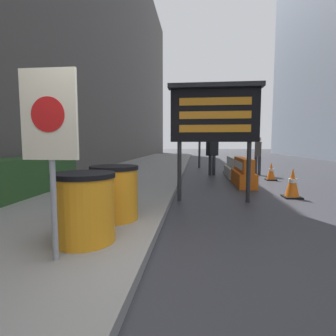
% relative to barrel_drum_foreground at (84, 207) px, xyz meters
% --- Properties ---
extents(ground_plane, '(120.00, 120.00, 0.00)m').
position_rel_barrel_drum_foreground_xyz_m(ground_plane, '(0.83, -0.60, -0.58)').
color(ground_plane, '#2D2D33').
extents(barrel_drum_foreground, '(0.78, 0.78, 0.87)m').
position_rel_barrel_drum_foreground_xyz_m(barrel_drum_foreground, '(0.00, 0.00, 0.00)').
color(barrel_drum_foreground, orange).
rests_on(barrel_drum_foreground, sidewalk_left).
extents(barrel_drum_middle, '(0.78, 0.78, 0.87)m').
position_rel_barrel_drum_foreground_xyz_m(barrel_drum_middle, '(0.07, 0.99, 0.00)').
color(barrel_drum_middle, orange).
rests_on(barrel_drum_middle, sidewalk_left).
extents(warning_sign, '(0.59, 0.08, 1.98)m').
position_rel_barrel_drum_foreground_xyz_m(warning_sign, '(-0.09, -0.55, 0.93)').
color(warning_sign, gray).
rests_on(warning_sign, sidewalk_left).
extents(message_board, '(2.13, 0.36, 2.71)m').
position_rel_barrel_drum_foreground_xyz_m(message_board, '(1.79, 3.10, 1.44)').
color(message_board, '#28282B').
rests_on(message_board, ground_plane).
extents(jersey_barrier_orange_far, '(0.53, 1.93, 0.90)m').
position_rel_barrel_drum_foreground_xyz_m(jersey_barrier_orange_far, '(2.92, 5.64, -0.18)').
color(jersey_barrier_orange_far, orange).
rests_on(jersey_barrier_orange_far, ground_plane).
extents(jersey_barrier_white, '(0.56, 2.10, 0.80)m').
position_rel_barrel_drum_foreground_xyz_m(jersey_barrier_white, '(2.92, 7.85, -0.23)').
color(jersey_barrier_white, silver).
rests_on(jersey_barrier_white, ground_plane).
extents(traffic_cone_near, '(0.43, 0.43, 0.76)m').
position_rel_barrel_drum_foreground_xyz_m(traffic_cone_near, '(3.81, 3.74, -0.21)').
color(traffic_cone_near, black).
rests_on(traffic_cone_near, ground_plane).
extents(traffic_cone_mid, '(0.38, 0.38, 0.68)m').
position_rel_barrel_drum_foreground_xyz_m(traffic_cone_mid, '(4.16, 6.94, -0.25)').
color(traffic_cone_mid, black).
rests_on(traffic_cone_mid, ground_plane).
extents(traffic_cone_far, '(0.34, 0.34, 0.62)m').
position_rel_barrel_drum_foreground_xyz_m(traffic_cone_far, '(2.84, 9.28, -0.28)').
color(traffic_cone_far, black).
rests_on(traffic_cone_far, ground_plane).
extents(traffic_light_near_curb, '(0.28, 0.44, 4.08)m').
position_rel_barrel_drum_foreground_xyz_m(traffic_light_near_curb, '(1.57, 11.56, 2.37)').
color(traffic_light_near_curb, '#2D2D30').
rests_on(traffic_light_near_curb, ground_plane).
extents(pedestrian_worker, '(0.36, 0.48, 1.65)m').
position_rel_barrel_drum_foreground_xyz_m(pedestrian_worker, '(4.03, 8.54, 0.40)').
color(pedestrian_worker, '#333338').
rests_on(pedestrian_worker, ground_plane).
extents(pedestrian_passerby, '(0.53, 0.48, 1.74)m').
position_rel_barrel_drum_foreground_xyz_m(pedestrian_passerby, '(2.07, 8.26, 0.45)').
color(pedestrian_passerby, '#333338').
rests_on(pedestrian_passerby, ground_plane).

